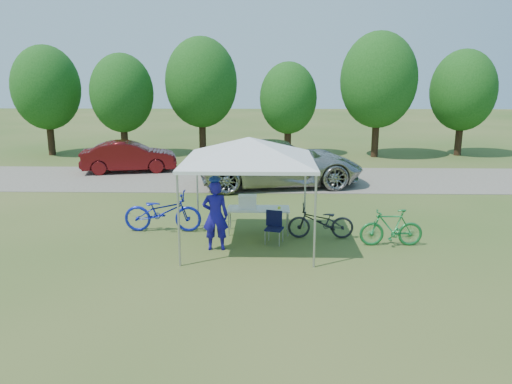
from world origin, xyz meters
TOP-DOWN VIEW (x-y plane):
  - ground at (0.00, 0.00)m, footprint 100.00×100.00m
  - gravel_strip at (0.00, 8.00)m, footprint 24.00×5.00m
  - canopy at (0.00, 0.00)m, footprint 4.53×4.53m
  - treeline at (-0.29, 14.05)m, footprint 24.89×4.28m
  - folding_table at (0.21, 0.97)m, footprint 1.67×0.69m
  - folding_chair at (0.63, 0.17)m, footprint 0.51×0.53m
  - cooler at (-0.08, 0.97)m, footprint 0.49×0.33m
  - ice_cream_cup at (0.77, 0.92)m, footprint 0.08×0.08m
  - cyclist at (-0.81, -0.39)m, footprint 0.65×0.44m
  - bike_blue at (-2.39, 1.03)m, footprint 2.10×0.74m
  - bike_green at (3.55, -0.02)m, footprint 1.58×0.47m
  - bike_dark at (1.85, 0.52)m, footprint 1.72×0.62m
  - minivan at (0.95, 6.89)m, footprint 6.65×3.88m
  - sedan at (-5.60, 9.40)m, footprint 4.26×2.23m

SIDE VIEW (x-z plane):
  - ground at x=0.00m, z-range 0.00..0.00m
  - gravel_strip at x=0.00m, z-range 0.00..0.02m
  - bike_dark at x=1.85m, z-range 0.00..0.90m
  - bike_green at x=3.55m, z-range 0.00..0.94m
  - folding_chair at x=0.63m, z-range 0.07..0.89m
  - bike_blue at x=-2.39m, z-range 0.00..1.10m
  - folding_table at x=0.21m, z-range 0.30..0.98m
  - sedan at x=-5.60m, z-range 0.02..1.36m
  - ice_cream_cup at x=0.77m, z-range 0.69..0.75m
  - cooler at x=-0.08m, z-range 0.69..1.04m
  - cyclist at x=-0.81m, z-range 0.00..1.73m
  - minivan at x=0.95m, z-range 0.02..1.76m
  - canopy at x=0.00m, z-range 1.15..4.15m
  - treeline at x=-0.29m, z-range 0.38..6.68m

